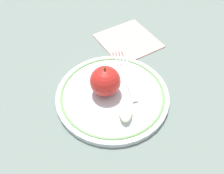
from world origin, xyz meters
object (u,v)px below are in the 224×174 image
napkin_folded (128,40)px  fork (126,73)px  apple_red_whole (105,81)px  apple_slice_front (126,109)px  plate (112,95)px

napkin_folded → fork: bearing=74.0°
apple_red_whole → apple_slice_front: 0.07m
fork → napkin_folded: fork is taller
apple_red_whole → apple_slice_front: bearing=115.5°
fork → napkin_folded: 0.14m
apple_slice_front → napkin_folded: apple_slice_front is taller
apple_slice_front → fork: (-0.03, -0.11, -0.01)m
napkin_folded → apple_red_whole: bearing=62.2°
apple_slice_front → napkin_folded: (-0.06, -0.24, -0.02)m
apple_red_whole → plate: bearing=149.7°
plate → apple_red_whole: size_ratio=3.36×
apple_slice_front → fork: bearing=-0.9°
apple_red_whole → napkin_folded: bearing=-117.8°
apple_red_whole → apple_slice_front: size_ratio=1.17×
fork → apple_slice_front: bearing=165.5°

